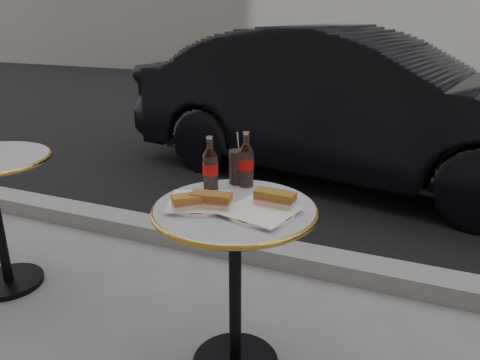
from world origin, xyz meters
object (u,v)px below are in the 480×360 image
at_px(plate_left, 199,203).
at_px(cola_glass, 237,167).
at_px(plate_right, 261,213).
at_px(cola_bottle_left, 210,164).
at_px(cola_bottle_right, 246,159).
at_px(bistro_table, 235,291).
at_px(parked_car, 353,106).

distance_m(plate_left, cola_glass, 0.28).
bearing_deg(plate_right, cola_bottle_left, 152.13).
distance_m(plate_left, cola_bottle_left, 0.19).
bearing_deg(cola_bottle_right, plate_right, -57.64).
distance_m(bistro_table, cola_bottle_right, 0.53).
distance_m(cola_bottle_left, parked_car, 2.52).
height_order(plate_left, cola_bottle_right, cola_bottle_right).
bearing_deg(cola_glass, cola_bottle_left, -117.00).
bearing_deg(plate_left, cola_bottle_left, 99.76).
bearing_deg(parked_car, plate_right, -166.82).
height_order(bistro_table, cola_glass, cola_glass).
relative_size(plate_right, cola_bottle_right, 1.05).
distance_m(plate_right, cola_bottle_left, 0.32).
xyz_separation_m(plate_right, cola_glass, (-0.21, 0.27, 0.07)).
bearing_deg(parked_car, bistro_table, -169.30).
xyz_separation_m(cola_glass, parked_car, (0.08, 2.39, -0.15)).
relative_size(bistro_table, plate_left, 3.10).
xyz_separation_m(bistro_table, cola_bottle_right, (-0.04, 0.22, 0.48)).
relative_size(plate_left, plate_right, 0.98).
height_order(bistro_table, cola_bottle_left, cola_bottle_left).
bearing_deg(cola_glass, parked_car, 88.17).
distance_m(cola_bottle_right, cola_glass, 0.06).
xyz_separation_m(cola_bottle_left, cola_bottle_right, (0.11, 0.11, 0.00)).
bearing_deg(parked_car, cola_bottle_left, -172.77).
relative_size(cola_bottle_left, cola_bottle_right, 0.99).
bearing_deg(cola_bottle_left, bistro_table, -36.01).
distance_m(cola_bottle_right, parked_car, 2.41).
bearing_deg(plate_right, plate_left, -178.15).
bearing_deg(parked_car, cola_glass, -171.43).
height_order(plate_right, cola_bottle_left, cola_bottle_left).
bearing_deg(cola_bottle_right, cola_bottle_left, -134.57).
distance_m(bistro_table, parked_car, 2.64).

